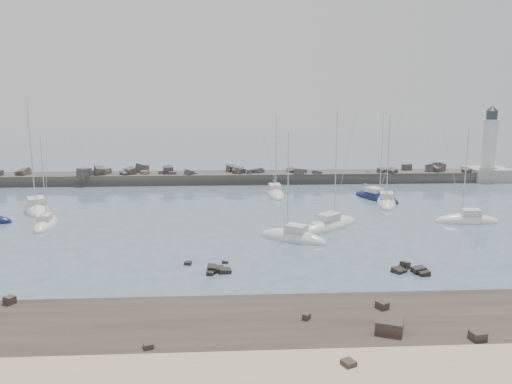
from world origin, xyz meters
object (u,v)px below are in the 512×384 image
sailboat_1 (37,209)px  sailboat_5 (275,194)px  sailboat_9 (386,203)px  sailboat_4 (293,238)px  sailboat_7 (376,198)px  lighthouse (488,164)px  sailboat_8 (467,221)px  sailboat_3 (46,225)px  sailboat_6 (330,226)px

sailboat_1 → sailboat_5: (34.04, 9.13, -0.01)m
sailboat_9 → sailboat_4: bearing=-132.5°
sailboat_7 → sailboat_9: sailboat_7 is taller
sailboat_4 → sailboat_9: sailboat_9 is taller
lighthouse → sailboat_8: (-18.93, -31.42, -2.95)m
sailboat_5 → sailboat_9: size_ratio=0.98×
sailboat_5 → sailboat_3: bearing=-149.4°
sailboat_1 → sailboat_5: sailboat_1 is taller
sailboat_1 → sailboat_6: sailboat_1 is taller
sailboat_3 → sailboat_7: (45.09, 13.72, 0.00)m
lighthouse → sailboat_3: bearing=-157.0°
sailboat_7 → sailboat_9: bearing=-84.9°
sailboat_4 → sailboat_9: 23.74m
sailboat_5 → sailboat_1: bearing=-165.0°
sailboat_7 → sailboat_8: sailboat_7 is taller
sailboat_4 → sailboat_8: bearing=15.9°
sailboat_1 → sailboat_4: sailboat_1 is taller
lighthouse → sailboat_5: lighthouse is taller
sailboat_5 → sailboat_6: bearing=-76.6°
sailboat_8 → sailboat_7: bearing=115.8°
sailboat_5 → sailboat_8: (22.46, -18.82, 0.00)m
sailboat_6 → sailboat_3: bearing=175.8°
sailboat_1 → sailboat_5: 35.25m
sailboat_5 → sailboat_8: sailboat_5 is taller
lighthouse → sailboat_6: 49.20m
sailboat_4 → sailboat_1: bearing=154.3°
sailboat_1 → sailboat_5: bearing=15.0°
sailboat_4 → sailboat_7: bearing=53.8°
sailboat_3 → sailboat_7: 47.13m
sailboat_8 → sailboat_5: bearing=140.1°
sailboat_5 → sailboat_9: bearing=-26.6°
sailboat_3 → sailboat_8: 52.29m
sailboat_3 → sailboat_8: sailboat_8 is taller
sailboat_6 → sailboat_8: (17.67, 1.34, 0.00)m
lighthouse → sailboat_7: size_ratio=1.01×
sailboat_1 → sailboat_7: size_ratio=1.12×
sailboat_1 → sailboat_9: bearing=1.5°
sailboat_6 → lighthouse: bearing=41.8°
sailboat_6 → sailboat_1: bearing=164.2°
lighthouse → sailboat_9: 33.01m
sailboat_1 → sailboat_4: (33.64, -16.19, -0.00)m
sailboat_3 → sailboat_4: size_ratio=0.91×
sailboat_7 → sailboat_9: 3.91m
sailboat_5 → sailboat_7: bearing=-14.4°
sailboat_1 → sailboat_7: sailboat_1 is taller
sailboat_5 → sailboat_7: 15.77m
sailboat_1 → sailboat_8: sailboat_1 is taller
lighthouse → sailboat_1: (-75.43, -21.73, -2.94)m
sailboat_7 → sailboat_4: bearing=-126.2°
lighthouse → sailboat_4: bearing=-137.8°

